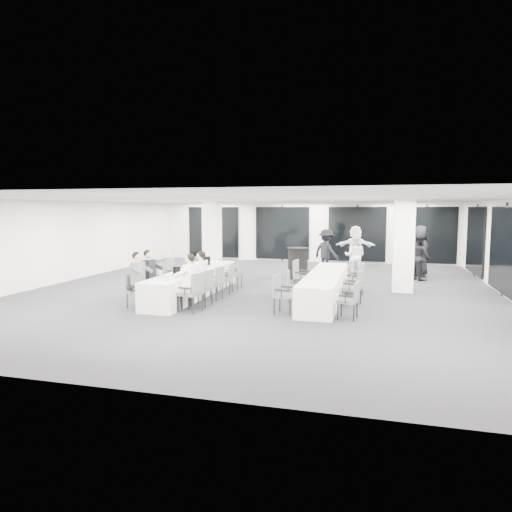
% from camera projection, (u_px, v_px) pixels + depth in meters
% --- Properties ---
extents(room, '(14.04, 16.04, 2.84)m').
position_uv_depth(room, '(296.00, 244.00, 14.78)').
color(room, '#27262C').
rests_on(room, ground).
extents(column_left, '(0.60, 0.60, 2.80)m').
position_uv_depth(column_left, '(212.00, 238.00, 17.74)').
color(column_left, white).
rests_on(column_left, floor).
extents(column_right, '(0.60, 0.60, 2.80)m').
position_uv_depth(column_right, '(404.00, 246.00, 13.82)').
color(column_right, white).
rests_on(column_right, floor).
extents(banquet_table_main, '(0.90, 5.00, 0.75)m').
position_uv_depth(banquet_table_main, '(193.00, 283.00, 13.24)').
color(banquet_table_main, silver).
rests_on(banquet_table_main, floor).
extents(banquet_table_side, '(0.90, 5.00, 0.75)m').
position_uv_depth(banquet_table_side, '(325.00, 287.00, 12.61)').
color(banquet_table_side, silver).
rests_on(banquet_table_side, floor).
extents(cocktail_table, '(0.81, 0.81, 1.13)m').
position_uv_depth(cocktail_table, '(298.00, 263.00, 16.38)').
color(cocktail_table, black).
rests_on(cocktail_table, floor).
extents(chair_main_left_near, '(0.51, 0.54, 0.88)m').
position_uv_depth(chair_main_left_near, '(135.00, 288.00, 11.66)').
color(chair_main_left_near, '#54575C').
rests_on(chair_main_left_near, floor).
extents(chair_main_left_second, '(0.51, 0.55, 0.91)m').
position_uv_depth(chair_main_left_second, '(146.00, 284.00, 12.22)').
color(chair_main_left_second, '#54575C').
rests_on(chair_main_left_second, floor).
extents(chair_main_left_mid, '(0.48, 0.54, 0.94)m').
position_uv_depth(chair_main_left_mid, '(164.00, 277.00, 13.25)').
color(chair_main_left_mid, '#54575C').
rests_on(chair_main_left_mid, floor).
extents(chair_main_left_fourth, '(0.55, 0.60, 1.01)m').
position_uv_depth(chair_main_left_fourth, '(174.00, 273.00, 13.93)').
color(chair_main_left_fourth, '#54575C').
rests_on(chair_main_left_fourth, floor).
extents(chair_main_left_far, '(0.51, 0.56, 0.93)m').
position_uv_depth(chair_main_left_far, '(191.00, 269.00, 15.11)').
color(chair_main_left_far, '#54575C').
rests_on(chair_main_left_far, floor).
extents(chair_main_right_near, '(0.57, 0.61, 0.97)m').
position_uv_depth(chair_main_right_near, '(193.00, 290.00, 11.11)').
color(chair_main_right_near, '#54575C').
rests_on(chair_main_right_near, floor).
extents(chair_main_right_second, '(0.52, 0.57, 0.95)m').
position_uv_depth(chair_main_right_second, '(204.00, 286.00, 11.81)').
color(chair_main_right_second, '#54575C').
rests_on(chair_main_right_second, floor).
extents(chair_main_right_mid, '(0.52, 0.56, 0.92)m').
position_uv_depth(chair_main_right_mid, '(216.00, 281.00, 12.63)').
color(chair_main_right_mid, '#54575C').
rests_on(chair_main_right_mid, floor).
extents(chair_main_right_fourth, '(0.49, 0.53, 0.89)m').
position_uv_depth(chair_main_right_fourth, '(227.00, 276.00, 13.62)').
color(chair_main_right_fourth, '#54575C').
rests_on(chair_main_right_fourth, floor).
extents(chair_main_right_far, '(0.48, 0.53, 0.90)m').
position_uv_depth(chair_main_right_far, '(236.00, 272.00, 14.47)').
color(chair_main_right_far, '#54575C').
rests_on(chair_main_right_far, floor).
extents(chair_side_left_near, '(0.54, 0.58, 0.94)m').
position_uv_depth(chair_side_left_near, '(282.00, 291.00, 11.00)').
color(chair_side_left_near, '#54575C').
rests_on(chair_side_left_near, floor).
extents(chair_side_left_mid, '(0.53, 0.55, 0.86)m').
position_uv_depth(chair_side_left_mid, '(293.00, 284.00, 12.40)').
color(chair_side_left_mid, '#54575C').
rests_on(chair_side_left_mid, floor).
extents(chair_side_left_far, '(0.55, 0.60, 0.99)m').
position_uv_depth(chair_side_left_far, '(300.00, 274.00, 13.65)').
color(chair_side_left_far, '#54575C').
rests_on(chair_side_left_far, floor).
extents(chair_side_right_near, '(0.50, 0.54, 0.87)m').
position_uv_depth(chair_side_right_near, '(351.00, 298.00, 10.42)').
color(chair_side_right_near, '#54575C').
rests_on(chair_side_right_near, floor).
extents(chair_side_right_mid, '(0.55, 0.58, 0.91)m').
position_uv_depth(chair_side_right_mid, '(355.00, 286.00, 11.94)').
color(chair_side_right_mid, '#54575C').
rests_on(chair_side_right_mid, floor).
extents(chair_side_right_far, '(0.55, 0.58, 0.94)m').
position_uv_depth(chair_side_right_far, '(357.00, 277.00, 13.25)').
color(chair_side_right_far, '#54575C').
rests_on(chair_side_right_far, floor).
extents(seated_guest_a, '(0.50, 0.38, 1.44)m').
position_uv_depth(seated_guest_a, '(140.00, 276.00, 11.58)').
color(seated_guest_a, '#575B5F').
rests_on(seated_guest_a, floor).
extents(seated_guest_b, '(0.50, 0.38, 1.44)m').
position_uv_depth(seated_guest_b, '(151.00, 273.00, 12.14)').
color(seated_guest_b, black).
rests_on(seated_guest_b, floor).
extents(seated_guest_c, '(0.50, 0.38, 1.44)m').
position_uv_depth(seated_guest_c, '(187.00, 279.00, 11.14)').
color(seated_guest_c, white).
rests_on(seated_guest_c, floor).
extents(seated_guest_d, '(0.50, 0.38, 1.44)m').
position_uv_depth(seated_guest_d, '(198.00, 275.00, 11.83)').
color(seated_guest_d, white).
rests_on(seated_guest_d, floor).
extents(standing_guest_b, '(0.90, 0.59, 1.78)m').
position_uv_depth(standing_guest_b, '(355.00, 253.00, 16.84)').
color(standing_guest_b, white).
rests_on(standing_guest_b, floor).
extents(standing_guest_c, '(1.41, 1.25, 1.96)m').
position_uv_depth(standing_guest_c, '(326.00, 248.00, 17.77)').
color(standing_guest_c, black).
rests_on(standing_guest_c, floor).
extents(standing_guest_d, '(1.18, 1.09, 1.77)m').
position_uv_depth(standing_guest_d, '(402.00, 250.00, 18.04)').
color(standing_guest_d, black).
rests_on(standing_guest_d, floor).
extents(standing_guest_e, '(0.63, 1.04, 2.15)m').
position_uv_depth(standing_guest_e, '(420.00, 248.00, 16.92)').
color(standing_guest_e, black).
rests_on(standing_guest_e, floor).
extents(standing_guest_f, '(1.90, 0.79, 2.04)m').
position_uv_depth(standing_guest_f, '(355.00, 244.00, 19.39)').
color(standing_guest_f, white).
rests_on(standing_guest_f, floor).
extents(standing_guest_g, '(0.89, 0.91, 1.95)m').
position_uv_depth(standing_guest_g, '(214.00, 243.00, 20.70)').
color(standing_guest_g, black).
rests_on(standing_guest_g, floor).
extents(standing_guest_h, '(0.94, 1.05, 1.86)m').
position_uv_depth(standing_guest_h, '(420.00, 254.00, 16.07)').
color(standing_guest_h, black).
rests_on(standing_guest_h, floor).
extents(ice_bucket_near, '(0.21, 0.21, 0.23)m').
position_uv_depth(ice_bucket_near, '(177.00, 271.00, 12.26)').
color(ice_bucket_near, black).
rests_on(ice_bucket_near, banquet_table_main).
extents(ice_bucket_far, '(0.24, 0.24, 0.28)m').
position_uv_depth(ice_bucket_far, '(206.00, 261.00, 14.37)').
color(ice_bucket_far, black).
rests_on(ice_bucket_far, banquet_table_main).
extents(water_bottle_a, '(0.07, 0.07, 0.21)m').
position_uv_depth(water_bottle_a, '(160.00, 275.00, 11.59)').
color(water_bottle_a, silver).
rests_on(water_bottle_a, banquet_table_main).
extents(water_bottle_b, '(0.07, 0.07, 0.24)m').
position_uv_depth(water_bottle_b, '(207.00, 264.00, 13.72)').
color(water_bottle_b, silver).
rests_on(water_bottle_b, banquet_table_main).
extents(water_bottle_c, '(0.07, 0.07, 0.22)m').
position_uv_depth(water_bottle_c, '(220.00, 258.00, 15.30)').
color(water_bottle_c, silver).
rests_on(water_bottle_c, banquet_table_main).
extents(plate_a, '(0.18, 0.18, 0.03)m').
position_uv_depth(plate_a, '(167.00, 276.00, 11.95)').
color(plate_a, white).
rests_on(plate_a, banquet_table_main).
extents(plate_b, '(0.20, 0.20, 0.03)m').
position_uv_depth(plate_b, '(168.00, 280.00, 11.33)').
color(plate_b, white).
rests_on(plate_b, banquet_table_main).
extents(plate_c, '(0.19, 0.19, 0.03)m').
position_uv_depth(plate_c, '(192.00, 272.00, 12.79)').
color(plate_c, white).
rests_on(plate_c, banquet_table_main).
extents(wine_glass, '(0.07, 0.07, 0.18)m').
position_uv_depth(wine_glass, '(169.00, 276.00, 11.16)').
color(wine_glass, silver).
rests_on(wine_glass, banquet_table_main).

